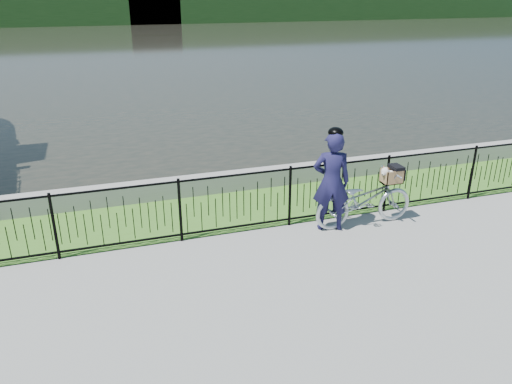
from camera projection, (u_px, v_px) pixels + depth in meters
name	position (u px, v px, depth m)	size (l,w,h in m)	color
ground	(267.00, 278.00, 7.54)	(120.00, 120.00, 0.00)	gray
grass_strip	(223.00, 210.00, 9.83)	(60.00, 2.00, 0.01)	#3E6F22
water	(118.00, 48.00, 36.56)	(120.00, 120.00, 0.00)	black
quay_wall	(211.00, 184.00, 10.63)	(60.00, 0.30, 0.40)	gray
fence	(237.00, 203.00, 8.73)	(14.00, 0.06, 1.15)	black
far_treeline	(102.00, 11.00, 59.73)	(120.00, 6.00, 3.00)	#1D3F18
far_building_right	(154.00, 10.00, 60.10)	(6.00, 3.00, 3.20)	#A49683
bicycle_rig	(365.00, 199.00, 9.07)	(1.91, 0.67, 1.11)	silver
cyclist	(331.00, 181.00, 8.76)	(0.76, 0.61, 1.88)	#18153C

